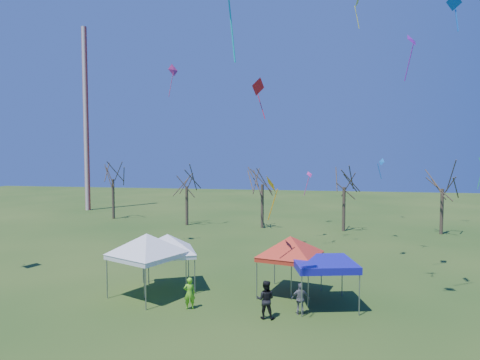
{
  "coord_description": "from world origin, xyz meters",
  "views": [
    {
      "loc": [
        3.33,
        -20.29,
        8.03
      ],
      "look_at": [
        -0.89,
        3.0,
        6.48
      ],
      "focal_mm": 32.0,
      "sensor_mm": 36.0,
      "label": 1
    }
  ],
  "objects_px": {
    "tree_1": "(187,173)",
    "person_grey": "(301,299)",
    "tent_white_west": "(147,238)",
    "tree_0": "(113,165)",
    "radio_mast": "(86,120)",
    "tree_2": "(262,169)",
    "person_green": "(189,293)",
    "tree_3": "(344,171)",
    "tent_white_mid": "(167,238)",
    "tree_4": "(443,172)",
    "tent_blue": "(324,264)",
    "tent_red": "(290,240)",
    "person_dark": "(266,299)"
  },
  "relations": [
    {
      "from": "tree_0",
      "to": "tent_white_mid",
      "type": "distance_m",
      "value": 28.86
    },
    {
      "from": "radio_mast",
      "to": "tree_2",
      "type": "relative_size",
      "value": 3.06
    },
    {
      "from": "tree_1",
      "to": "tent_red",
      "type": "bearing_deg",
      "value": -59.12
    },
    {
      "from": "tree_1",
      "to": "tent_white_west",
      "type": "height_order",
      "value": "tree_1"
    },
    {
      "from": "tree_3",
      "to": "tent_white_mid",
      "type": "distance_m",
      "value": 23.8
    },
    {
      "from": "radio_mast",
      "to": "tree_4",
      "type": "distance_m",
      "value": 44.96
    },
    {
      "from": "tree_4",
      "to": "tent_blue",
      "type": "height_order",
      "value": "tree_4"
    },
    {
      "from": "tent_blue",
      "to": "person_grey",
      "type": "relative_size",
      "value": 2.36
    },
    {
      "from": "tree_0",
      "to": "tree_3",
      "type": "height_order",
      "value": "tree_0"
    },
    {
      "from": "tree_0",
      "to": "person_dark",
      "type": "xyz_separation_m",
      "value": [
        21.79,
        -27.6,
        -5.56
      ]
    },
    {
      "from": "tree_0",
      "to": "tent_red",
      "type": "bearing_deg",
      "value": -46.43
    },
    {
      "from": "tent_white_west",
      "to": "tent_white_mid",
      "type": "height_order",
      "value": "tent_white_west"
    },
    {
      "from": "tree_2",
      "to": "tent_red",
      "type": "bearing_deg",
      "value": -78.49
    },
    {
      "from": "tent_blue",
      "to": "person_green",
      "type": "bearing_deg",
      "value": -166.16
    },
    {
      "from": "tree_1",
      "to": "tent_white_west",
      "type": "bearing_deg",
      "value": -78.06
    },
    {
      "from": "radio_mast",
      "to": "tree_3",
      "type": "height_order",
      "value": "radio_mast"
    },
    {
      "from": "radio_mast",
      "to": "tree_1",
      "type": "distance_m",
      "value": 20.72
    },
    {
      "from": "tree_4",
      "to": "tent_white_west",
      "type": "height_order",
      "value": "tree_4"
    },
    {
      "from": "tent_red",
      "to": "radio_mast",
      "type": "bearing_deg",
      "value": 134.4
    },
    {
      "from": "tree_1",
      "to": "tent_blue",
      "type": "xyz_separation_m",
      "value": [
        14.48,
        -22.64,
        -3.58
      ]
    },
    {
      "from": "tent_white_mid",
      "to": "tree_4",
      "type": "bearing_deg",
      "value": 45.05
    },
    {
      "from": "person_grey",
      "to": "person_green",
      "type": "bearing_deg",
      "value": -6.06
    },
    {
      "from": "radio_mast",
      "to": "tent_red",
      "type": "xyz_separation_m",
      "value": [
        29.89,
        -30.52,
        -9.39
      ]
    },
    {
      "from": "tree_3",
      "to": "tree_4",
      "type": "height_order",
      "value": "tree_3"
    },
    {
      "from": "tent_white_west",
      "to": "tent_red",
      "type": "xyz_separation_m",
      "value": [
        7.82,
        1.68,
        -0.18
      ]
    },
    {
      "from": "tree_0",
      "to": "tree_2",
      "type": "relative_size",
      "value": 1.03
    },
    {
      "from": "tree_4",
      "to": "tent_white_mid",
      "type": "xyz_separation_m",
      "value": [
        -20.63,
        -20.67,
        -3.05
      ]
    },
    {
      "from": "tree_0",
      "to": "tent_blue",
      "type": "height_order",
      "value": "tree_0"
    },
    {
      "from": "tree_4",
      "to": "person_green",
      "type": "height_order",
      "value": "tree_4"
    },
    {
      "from": "radio_mast",
      "to": "tree_3",
      "type": "relative_size",
      "value": 3.16
    },
    {
      "from": "person_green",
      "to": "person_grey",
      "type": "height_order",
      "value": "person_green"
    },
    {
      "from": "person_dark",
      "to": "tree_4",
      "type": "bearing_deg",
      "value": -119.35
    },
    {
      "from": "tree_0",
      "to": "person_green",
      "type": "bearing_deg",
      "value": -56.63
    },
    {
      "from": "tent_blue",
      "to": "person_dark",
      "type": "relative_size",
      "value": 1.98
    },
    {
      "from": "tree_1",
      "to": "person_grey",
      "type": "relative_size",
      "value": 4.82
    },
    {
      "from": "tree_0",
      "to": "tree_2",
      "type": "distance_m",
      "value": 18.72
    },
    {
      "from": "tree_4",
      "to": "tree_2",
      "type": "bearing_deg",
      "value": 178.78
    },
    {
      "from": "tent_white_west",
      "to": "tree_0",
      "type": "bearing_deg",
      "value": 120.25
    },
    {
      "from": "tent_blue",
      "to": "person_green",
      "type": "height_order",
      "value": "tent_blue"
    },
    {
      "from": "tent_white_mid",
      "to": "person_dark",
      "type": "height_order",
      "value": "tent_white_mid"
    },
    {
      "from": "tree_1",
      "to": "tent_white_mid",
      "type": "bearing_deg",
      "value": -75.56
    },
    {
      "from": "tent_white_mid",
      "to": "tree_1",
      "type": "bearing_deg",
      "value": 104.44
    },
    {
      "from": "tree_2",
      "to": "tent_blue",
      "type": "height_order",
      "value": "tree_2"
    },
    {
      "from": "person_dark",
      "to": "tree_1",
      "type": "bearing_deg",
      "value": -63.37
    },
    {
      "from": "tree_0",
      "to": "tent_white_west",
      "type": "bearing_deg",
      "value": -59.75
    },
    {
      "from": "tree_2",
      "to": "tent_white_mid",
      "type": "relative_size",
      "value": 2.07
    },
    {
      "from": "tree_2",
      "to": "radio_mast",
      "type": "bearing_deg",
      "value": 159.43
    },
    {
      "from": "radio_mast",
      "to": "tree_0",
      "type": "bearing_deg",
      "value": -42.77
    },
    {
      "from": "person_dark",
      "to": "tent_white_mid",
      "type": "bearing_deg",
      "value": -28.25
    },
    {
      "from": "tent_red",
      "to": "person_dark",
      "type": "bearing_deg",
      "value": -104.28
    }
  ]
}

